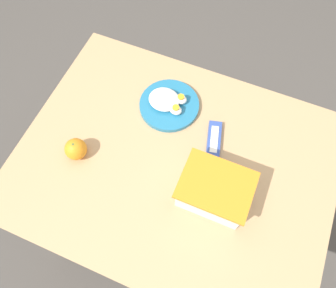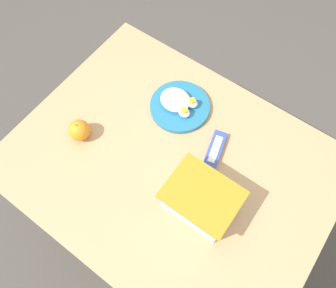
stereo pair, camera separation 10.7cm
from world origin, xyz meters
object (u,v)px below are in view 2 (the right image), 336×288
at_px(food_container, 201,200).
at_px(orange_fruit, 79,130).
at_px(candy_bar, 215,150).
at_px(rice_plate, 179,105).

height_order(food_container, orange_fruit, food_container).
distance_m(food_container, candy_bar, 0.19).
bearing_deg(orange_fruit, candy_bar, -151.85).
height_order(rice_plate, candy_bar, rice_plate).
distance_m(orange_fruit, rice_plate, 0.35).
height_order(orange_fruit, candy_bar, orange_fruit).
bearing_deg(rice_plate, candy_bar, 159.87).
bearing_deg(orange_fruit, food_container, -175.65).
xyz_separation_m(food_container, rice_plate, (0.25, -0.25, -0.03)).
bearing_deg(food_container, rice_plate, -44.71).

